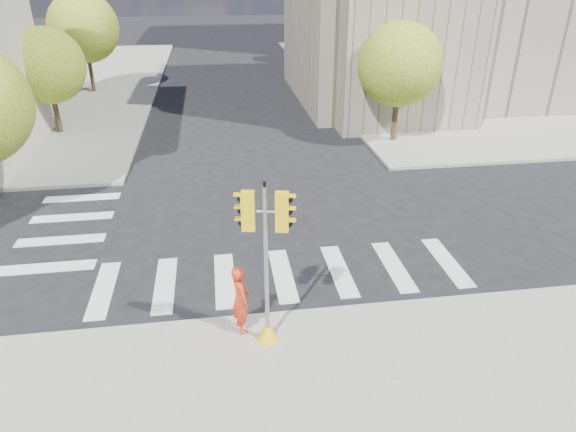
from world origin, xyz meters
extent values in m
plane|color=black|center=(0.00, 0.00, 0.00)|extent=(160.00, 160.00, 0.00)
cube|color=gray|center=(20.00, 26.00, 0.07)|extent=(28.00, 40.00, 0.15)
cylinder|color=#382616|center=(-10.50, 14.00, 1.08)|extent=(0.28, 0.28, 2.17)
sphere|color=#4A7220|center=(-10.50, 14.00, 3.77)|extent=(4.00, 4.00, 4.00)
cylinder|color=#382616|center=(-10.50, 24.00, 1.31)|extent=(0.28, 0.28, 2.62)
sphere|color=#4A7220|center=(-10.50, 24.00, 4.54)|extent=(4.80, 4.80, 4.80)
cylinder|color=#382616|center=(7.50, 10.00, 1.19)|extent=(0.28, 0.28, 2.38)
sphere|color=#4A7220|center=(7.50, 10.00, 4.06)|extent=(4.20, 4.20, 4.20)
cylinder|color=#382616|center=(7.50, 22.00, 1.26)|extent=(0.28, 0.28, 2.52)
sphere|color=#4A7220|center=(7.50, 22.00, 4.36)|extent=(4.60, 4.60, 4.60)
cylinder|color=#382616|center=(7.50, 34.00, 1.14)|extent=(0.28, 0.28, 2.27)
sphere|color=#4A7220|center=(7.50, 34.00, 3.88)|extent=(4.00, 4.00, 4.00)
cylinder|color=black|center=(8.00, 14.00, 4.15)|extent=(0.12, 0.12, 8.00)
cylinder|color=black|center=(8.00, 28.00, 4.15)|extent=(0.12, 0.12, 8.00)
cone|color=yellow|center=(-0.90, -5.09, 0.40)|extent=(0.56, 0.56, 0.50)
cylinder|color=gray|center=(-0.90, -5.09, 2.26)|extent=(0.11, 0.11, 4.23)
cylinder|color=black|center=(-0.90, -5.09, 4.43)|extent=(0.07, 0.07, 0.12)
cylinder|color=gray|center=(-0.90, -5.09, 3.78)|extent=(0.89, 0.24, 0.06)
cube|color=yellow|center=(-1.28, -5.01, 3.78)|extent=(0.34, 0.27, 0.95)
cube|color=yellow|center=(-0.53, -5.16, 3.78)|extent=(0.34, 0.27, 0.95)
imported|color=red|center=(-1.53, -4.60, 1.11)|extent=(0.62, 0.79, 1.91)
camera|label=1|loc=(-1.88, -15.33, 8.84)|focal=32.00mm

